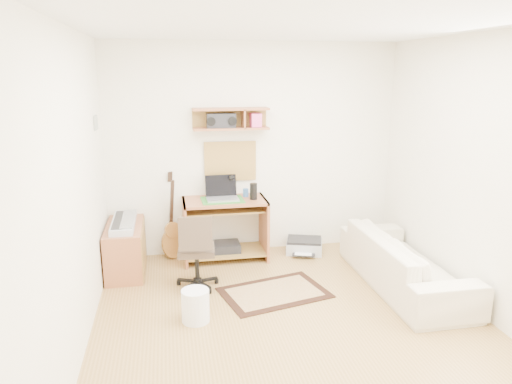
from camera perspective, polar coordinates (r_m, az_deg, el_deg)
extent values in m
cube|color=#A17B43|center=(4.56, 4.45, -15.52)|extent=(3.60, 4.00, 0.01)
cube|color=white|center=(3.98, 5.20, 19.24)|extent=(3.60, 4.00, 0.01)
cube|color=white|center=(5.99, -0.27, 5.04)|extent=(3.60, 0.01, 2.60)
cube|color=white|center=(4.00, -20.98, -0.50)|extent=(0.01, 4.00, 2.60)
cube|color=white|center=(4.87, 25.76, 1.49)|extent=(0.01, 4.00, 2.60)
cube|color=#A15D39|center=(5.77, -3.01, 8.67)|extent=(0.90, 0.25, 0.26)
cube|color=tan|center=(5.95, -3.08, 3.68)|extent=(0.64, 0.03, 0.49)
cube|color=#4C8CBF|center=(5.39, -18.47, 7.81)|extent=(0.02, 0.20, 0.15)
cylinder|color=black|center=(5.76, -0.30, 0.07)|extent=(0.09, 0.09, 0.20)
cylinder|color=#3866AA|center=(5.90, -1.23, -0.07)|extent=(0.07, 0.07, 0.10)
cube|color=black|center=(5.75, -4.18, 8.44)|extent=(0.34, 0.15, 0.17)
cube|color=tan|center=(5.12, 2.20, -11.81)|extent=(1.20, 0.94, 0.01)
cube|color=#A15D39|center=(5.74, -15.22, -6.47)|extent=(0.40, 0.90, 0.55)
cube|color=#B2B5BA|center=(5.64, -15.42, -3.53)|extent=(0.25, 0.79, 0.07)
cylinder|color=white|center=(4.57, -7.19, -13.23)|extent=(0.27, 0.27, 0.31)
cube|color=#A5A8AA|center=(6.20, 5.73, -6.36)|extent=(0.53, 0.46, 0.17)
imported|color=beige|center=(5.39, 17.26, -6.92)|extent=(0.56, 1.90, 0.74)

